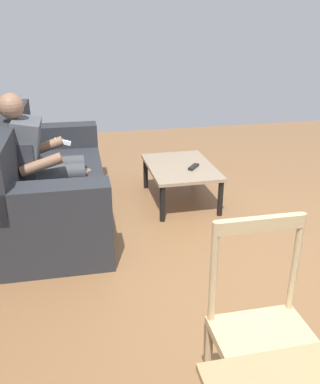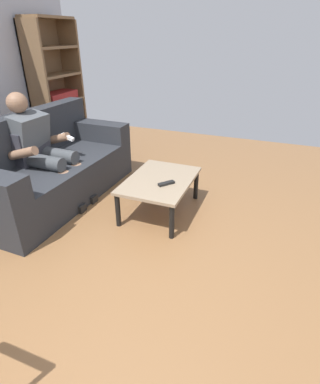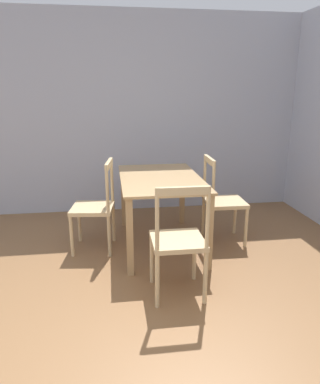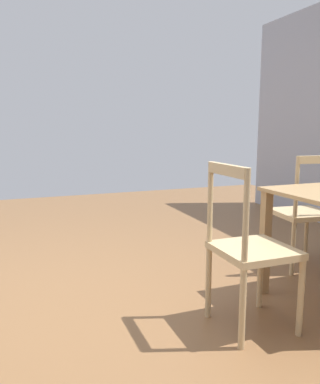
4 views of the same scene
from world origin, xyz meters
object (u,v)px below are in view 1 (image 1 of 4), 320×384
Objects in this scene: dining_chair_facing_couch at (266,339)px; couch at (47,184)px; person_lounging at (43,158)px; tv_remote at (194,167)px; coffee_table at (180,170)px.

couch is at bearing 22.72° from dining_chair_facing_couch.
dining_chair_facing_couch is (-2.28, -0.99, -0.13)m from person_lounging.
tv_remote is (0.04, -1.39, 0.05)m from couch.
coffee_table is 5.30× the size of tv_remote.
person_lounging is (-0.06, 0.01, 0.27)m from couch.
couch is 1.39m from tv_remote.
dining_chair_facing_couch is at bearing 119.38° from tv_remote.
coffee_table is 0.15m from tv_remote.
person_lounging is 1.30× the size of coffee_table.
tv_remote is 2.42m from dining_chair_facing_couch.
dining_chair_facing_couch is at bearing 173.14° from coffee_table.
couch is at bearing -6.16° from person_lounging.
person_lounging is at bearing 23.42° from dining_chair_facing_couch.
coffee_table is at bearing -6.86° from dining_chair_facing_couch.
dining_chair_facing_couch is (-2.35, -0.98, 0.13)m from couch.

